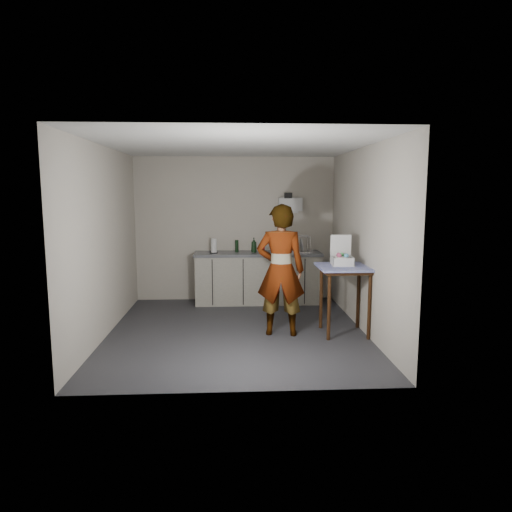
{
  "coord_description": "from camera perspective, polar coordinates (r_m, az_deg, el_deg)",
  "views": [
    {
      "loc": [
        -0.07,
        -6.31,
        1.98
      ],
      "look_at": [
        0.3,
        0.45,
        1.02
      ],
      "focal_mm": 32.0,
      "sensor_mm": 36.0,
      "label": 1
    }
  ],
  "objects": [
    {
      "name": "standing_man",
      "position": [
        6.27,
        3.09,
        -1.79
      ],
      "size": [
        0.71,
        0.51,
        1.81
      ],
      "primitive_type": "imported",
      "rotation": [
        0.0,
        0.0,
        3.02
      ],
      "color": "#B2A593",
      "rests_on": "ground"
    },
    {
      "name": "side_table",
      "position": [
        6.43,
        11.06,
        -2.31
      ],
      "size": [
        0.74,
        0.74,
        0.96
      ],
      "rotation": [
        0.0,
        0.0,
        -0.0
      ],
      "color": "#3A1A0D",
      "rests_on": "ground"
    },
    {
      "name": "wall_right",
      "position": [
        6.61,
        13.23,
        1.95
      ],
      "size": [
        0.02,
        4.0,
        2.6
      ],
      "primitive_type": "cube",
      "color": "beige",
      "rests_on": "ground"
    },
    {
      "name": "soap_bottle",
      "position": [
        8.06,
        -0.27,
        1.38
      ],
      "size": [
        0.11,
        0.11,
        0.26
      ],
      "primitive_type": "imported",
      "rotation": [
        0.0,
        0.0,
        0.09
      ],
      "color": "black",
      "rests_on": "kitchen_counter"
    },
    {
      "name": "ground",
      "position": [
        6.61,
        -2.42,
        -9.36
      ],
      "size": [
        4.0,
        4.0,
        0.0
      ],
      "primitive_type": "plane",
      "color": "#2D2D33",
      "rests_on": "ground"
    },
    {
      "name": "kitchen_counter",
      "position": [
        8.17,
        0.23,
        -2.89
      ],
      "size": [
        2.24,
        0.62,
        0.91
      ],
      "color": "black",
      "rests_on": "ground"
    },
    {
      "name": "paper_towel",
      "position": [
        8.01,
        -5.29,
        1.23
      ],
      "size": [
        0.14,
        0.14,
        0.26
      ],
      "color": "black",
      "rests_on": "kitchen_counter"
    },
    {
      "name": "dark_bottle",
      "position": [
        8.12,
        -2.42,
        1.25
      ],
      "size": [
        0.06,
        0.06,
        0.22
      ],
      "primitive_type": "cylinder",
      "color": "black",
      "rests_on": "kitchen_counter"
    },
    {
      "name": "wall_back",
      "position": [
        8.33,
        -2.64,
        3.37
      ],
      "size": [
        3.6,
        0.02,
        2.6
      ],
      "primitive_type": "cube",
      "color": "beige",
      "rests_on": "ground"
    },
    {
      "name": "dish_rack",
      "position": [
        8.09,
        5.21,
        0.93
      ],
      "size": [
        0.43,
        0.32,
        0.3
      ],
      "color": "silver",
      "rests_on": "kitchen_counter"
    },
    {
      "name": "soda_can",
      "position": [
        8.09,
        0.85,
        0.94
      ],
      "size": [
        0.07,
        0.07,
        0.13
      ],
      "primitive_type": "cylinder",
      "color": "red",
      "rests_on": "kitchen_counter"
    },
    {
      "name": "wall_shelf",
      "position": [
        8.3,
        4.3,
        6.43
      ],
      "size": [
        0.42,
        0.18,
        0.37
      ],
      "color": "white",
      "rests_on": "ground"
    },
    {
      "name": "ceiling",
      "position": [
        6.34,
        -2.56,
        13.63
      ],
      "size": [
        3.6,
        4.0,
        0.01
      ],
      "primitive_type": "cube",
      "color": "white",
      "rests_on": "wall_back"
    },
    {
      "name": "bakery_box",
      "position": [
        6.47,
        10.69,
        -0.31
      ],
      "size": [
        0.31,
        0.32,
        0.41
      ],
      "rotation": [
        0.0,
        0.0,
        -0.07
      ],
      "color": "white",
      "rests_on": "side_table"
    },
    {
      "name": "wall_left",
      "position": [
        6.57,
        -18.29,
        1.73
      ],
      "size": [
        0.02,
        4.0,
        2.6
      ],
      "primitive_type": "cube",
      "color": "beige",
      "rests_on": "ground"
    }
  ]
}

